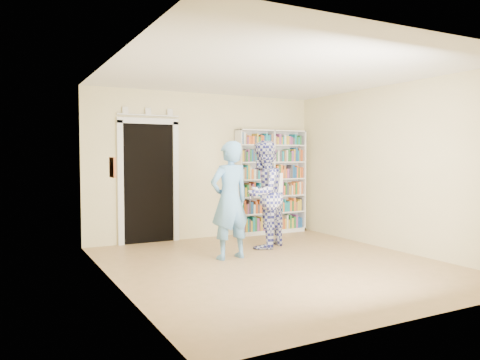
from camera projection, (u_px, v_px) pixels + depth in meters
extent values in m
plane|color=olive|center=(276.00, 264.00, 6.62)|extent=(5.00, 5.00, 0.00)
plane|color=white|center=(277.00, 72.00, 6.48)|extent=(5.00, 5.00, 0.00)
plane|color=beige|center=(205.00, 166.00, 8.76)|extent=(4.50, 0.00, 4.50)
plane|color=beige|center=(115.00, 172.00, 5.51)|extent=(0.00, 5.00, 5.00)
plane|color=beige|center=(394.00, 167.00, 7.60)|extent=(0.00, 5.00, 5.00)
cube|color=white|center=(271.00, 182.00, 9.27)|extent=(1.49, 0.28, 2.05)
cube|color=white|center=(271.00, 182.00, 9.27)|extent=(0.02, 0.28, 2.05)
cube|color=black|center=(149.00, 184.00, 8.25)|extent=(0.90, 0.03, 2.10)
cube|color=silver|center=(120.00, 184.00, 8.01)|extent=(0.10, 0.06, 2.20)
cube|color=silver|center=(176.00, 183.00, 8.47)|extent=(0.10, 0.06, 2.20)
cube|color=silver|center=(148.00, 121.00, 8.18)|extent=(1.10, 0.06, 0.10)
cube|color=silver|center=(148.00, 115.00, 8.17)|extent=(1.10, 0.08, 0.02)
cube|color=brown|center=(113.00, 167.00, 5.69)|extent=(0.03, 0.25, 0.25)
imported|color=#5F9CD3|center=(230.00, 200.00, 6.96)|extent=(0.68, 0.49, 1.76)
imported|color=navy|center=(263.00, 194.00, 7.79)|extent=(1.10, 1.04, 1.79)
cube|color=white|center=(278.00, 183.00, 7.71)|extent=(0.23, 0.05, 0.32)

